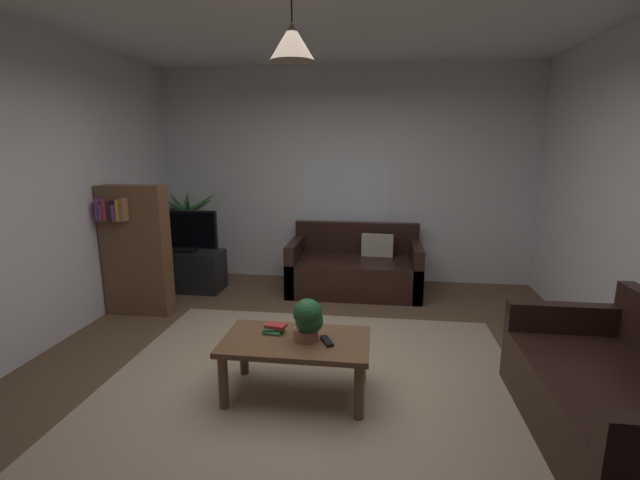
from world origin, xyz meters
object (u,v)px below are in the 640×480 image
object	(u,v)px
couch_right_side	(621,404)
potted_plant_on_table	(308,319)
book_on_table_2	(275,326)
coffee_table	(296,348)
potted_palm_corner	(188,237)
book_on_table_1	(274,328)
bookshelf_corner	(136,249)
remote_on_table_0	(327,341)
couch_under_window	(355,270)
tv	(184,231)
book_on_table_0	(273,332)
tv_stand	(187,271)
pendant_lamp	(292,42)

from	to	relation	value
couch_right_side	potted_plant_on_table	world-z (taller)	couch_right_side
book_on_table_2	potted_plant_on_table	xyz separation A→B (m)	(0.26, -0.11, 0.11)
coffee_table	potted_palm_corner	size ratio (longest dim) A/B	0.87
book_on_table_1	book_on_table_2	size ratio (longest dim) A/B	1.02
coffee_table	bookshelf_corner	distance (m)	2.45
remote_on_table_0	bookshelf_corner	xyz separation A→B (m)	(-2.23, 1.40, 0.27)
couch_under_window	coffee_table	size ratio (longest dim) A/B	1.52
couch_under_window	remote_on_table_0	bearing A→B (deg)	-91.64
couch_right_side	tv	world-z (taller)	tv
book_on_table_1	tv	distance (m)	2.66
book_on_table_0	potted_palm_corner	size ratio (longest dim) A/B	0.11
couch_right_side	book_on_table_0	xyz separation A→B (m)	(-2.24, 0.37, 0.18)
book_on_table_2	bookshelf_corner	distance (m)	2.24
couch_under_window	book_on_table_0	xyz separation A→B (m)	(-0.49, -2.35, 0.18)
tv	potted_palm_corner	world-z (taller)	potted_palm_corner
book_on_table_1	remote_on_table_0	size ratio (longest dim) A/B	0.98
book_on_table_2	tv	bearing A→B (deg)	128.40
potted_plant_on_table	remote_on_table_0	bearing A→B (deg)	-6.60
tv_stand	potted_palm_corner	bearing A→B (deg)	110.87
remote_on_table_0	potted_palm_corner	world-z (taller)	potted_palm_corner
coffee_table	potted_plant_on_table	xyz separation A→B (m)	(0.09, -0.01, 0.23)
coffee_table	book_on_table_0	world-z (taller)	book_on_table_0
book_on_table_0	bookshelf_corner	world-z (taller)	bookshelf_corner
potted_plant_on_table	potted_palm_corner	bearing A→B (deg)	128.10
tv	pendant_lamp	bearing A→B (deg)	-50.10
potted_plant_on_table	tv_stand	bearing A→B (deg)	130.90
book_on_table_2	coffee_table	bearing A→B (deg)	-29.72
book_on_table_1	tv_stand	distance (m)	2.67
couch_right_side	tv	size ratio (longest dim) A/B	1.84
couch_right_side	potted_plant_on_table	size ratio (longest dim) A/B	4.97
potted_plant_on_table	bookshelf_corner	bearing A→B (deg)	146.56
tv	potted_palm_corner	xyz separation A→B (m)	(-0.17, 0.47, -0.18)
couch_under_window	book_on_table_2	size ratio (longest dim) A/B	10.56
potted_palm_corner	remote_on_table_0	bearing A→B (deg)	-50.28
remote_on_table_0	potted_plant_on_table	distance (m)	0.21
tv_stand	pendant_lamp	xyz separation A→B (m)	(1.82, -2.19, 2.19)
coffee_table	book_on_table_2	bearing A→B (deg)	150.28
coffee_table	pendant_lamp	distance (m)	2.07
potted_plant_on_table	bookshelf_corner	xyz separation A→B (m)	(-2.09, 1.38, 0.12)
coffee_table	tv	bearing A→B (deg)	129.90
potted_plant_on_table	couch_under_window	bearing A→B (deg)	85.13
remote_on_table_0	couch_under_window	bearing A→B (deg)	-116.76
tv_stand	bookshelf_corner	distance (m)	0.96
book_on_table_0	remote_on_table_0	distance (m)	0.43
book_on_table_1	book_on_table_0	bearing A→B (deg)	-96.67
remote_on_table_0	tv	size ratio (longest dim) A/B	0.19
couch_right_side	bookshelf_corner	xyz separation A→B (m)	(-4.06, 1.66, 0.45)
couch_under_window	bookshelf_corner	distance (m)	2.57
tv	pendant_lamp	world-z (taller)	pendant_lamp
couch_under_window	pendant_lamp	distance (m)	3.27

